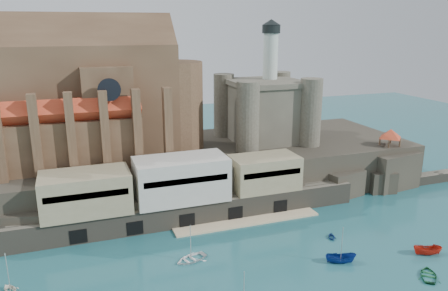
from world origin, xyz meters
name	(u,v)px	position (x,y,z in m)	size (l,w,h in m)	color
ground	(279,270)	(0.00, 0.00, 0.00)	(300.00, 300.00, 0.00)	#1B5259
promontory	(205,168)	(-0.19, 39.37, 4.92)	(100.00, 36.00, 10.00)	black
quay	(181,192)	(-10.19, 23.07, 6.07)	(70.00, 12.00, 13.05)	#5C574A
church	(95,101)	(-24.13, 41.85, 22.13)	(47.00, 25.93, 30.51)	#4C3523
castle_keep	(265,107)	(16.08, 41.08, 18.31)	(21.20, 21.20, 29.30)	#4A473A
rock_outcrop	(387,170)	(42.00, 25.84, 4.02)	(14.50, 10.50, 8.70)	black
pavilion	(391,135)	(42.00, 26.00, 12.73)	(6.40, 6.40, 5.40)	#4C3523
boat_2	(340,262)	(10.58, -1.37, 0.00)	(1.90, 1.95, 5.05)	navy
boat_3	(428,276)	(21.17, -9.56, 0.00)	(3.62, 1.05, 5.07)	#1E6739
boat_5	(427,254)	(26.09, -4.11, 0.00)	(1.88, 1.94, 5.01)	red
boat_6	(191,260)	(-12.56, 7.64, 0.00)	(3.96, 1.15, 5.55)	white
boat_7	(331,238)	(13.96, 6.46, 0.00)	(2.27, 1.38, 2.63)	navy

